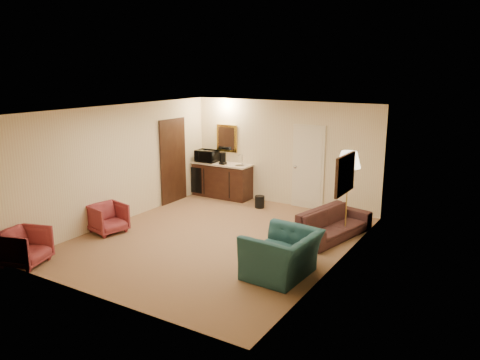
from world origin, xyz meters
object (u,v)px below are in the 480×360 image
(floor_lamp, at_px, (347,195))
(waste_bin, at_px, (260,202))
(coffee_maker, at_px, (223,159))
(rose_chair_near, at_px, (108,217))
(sofa, at_px, (332,219))
(coffee_table, at_px, (293,249))
(microwave, at_px, (207,155))
(wetbar_cabinet, at_px, (222,180))
(teal_armchair, at_px, (282,247))
(rose_chair_far, at_px, (24,245))

(floor_lamp, bearing_deg, waste_bin, 159.23)
(floor_lamp, distance_m, coffee_maker, 3.94)
(rose_chair_near, bearing_deg, sofa, -50.10)
(coffee_table, bearing_deg, microwave, 143.53)
(coffee_table, bearing_deg, floor_lamp, 76.16)
(wetbar_cabinet, bearing_deg, microwave, -170.91)
(sofa, distance_m, coffee_maker, 3.80)
(teal_armchair, bearing_deg, waste_bin, -142.62)
(rose_chair_far, xyz_separation_m, floor_lamp, (4.35, 4.20, 0.54))
(coffee_maker, bearing_deg, sofa, -18.34)
(floor_lamp, height_order, microwave, floor_lamp)
(sofa, distance_m, teal_armchair, 2.20)
(wetbar_cabinet, bearing_deg, coffee_maker, -47.77)
(microwave, bearing_deg, rose_chair_near, -92.87)
(teal_armchair, xyz_separation_m, microwave, (-3.99, 3.55, 0.60))
(wetbar_cabinet, bearing_deg, sofa, -21.53)
(sofa, height_order, coffee_maker, coffee_maker)
(teal_armchair, height_order, rose_chair_near, teal_armchair)
(rose_chair_far, bearing_deg, waste_bin, -37.03)
(sofa, bearing_deg, coffee_table, -172.68)
(teal_armchair, bearing_deg, rose_chair_near, -87.23)
(sofa, bearing_deg, rose_chair_near, 130.78)
(coffee_table, relative_size, floor_lamp, 0.45)
(teal_armchair, height_order, microwave, microwave)
(wetbar_cabinet, relative_size, floor_lamp, 0.91)
(teal_armchair, distance_m, coffee_table, 0.74)
(sofa, xyz_separation_m, rose_chair_near, (-4.10, -2.16, -0.04))
(coffee_maker, bearing_deg, waste_bin, -9.54)
(rose_chair_near, xyz_separation_m, microwave, (0.06, 3.51, 0.78))
(sofa, xyz_separation_m, microwave, (-4.04, 1.35, 0.74))
(teal_armchair, distance_m, rose_chair_far, 4.48)
(teal_armchair, height_order, coffee_table, teal_armchair)
(wetbar_cabinet, xyz_separation_m, coffee_table, (3.45, -2.94, -0.23))
(rose_chair_far, distance_m, coffee_table, 4.72)
(floor_lamp, bearing_deg, microwave, 163.74)
(sofa, height_order, waste_bin, sofa)
(teal_armchair, xyz_separation_m, rose_chair_near, (-4.05, 0.04, -0.17))
(wetbar_cabinet, xyz_separation_m, waste_bin, (1.35, -0.37, -0.31))
(rose_chair_far, distance_m, waste_bin, 5.47)
(rose_chair_near, distance_m, floor_lamp, 4.94)
(teal_armchair, bearing_deg, rose_chair_far, -61.60)
(rose_chair_near, distance_m, microwave, 3.60)
(coffee_table, xyz_separation_m, coffee_maker, (-3.35, 2.83, 0.84))
(wetbar_cabinet, height_order, sofa, wetbar_cabinet)
(microwave, bearing_deg, waste_bin, -11.44)
(coffee_table, bearing_deg, sofa, 84.38)
(floor_lamp, height_order, waste_bin, floor_lamp)
(rose_chair_near, height_order, coffee_maker, coffee_maker)
(coffee_maker, bearing_deg, coffee_table, -38.07)
(sofa, distance_m, microwave, 4.32)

